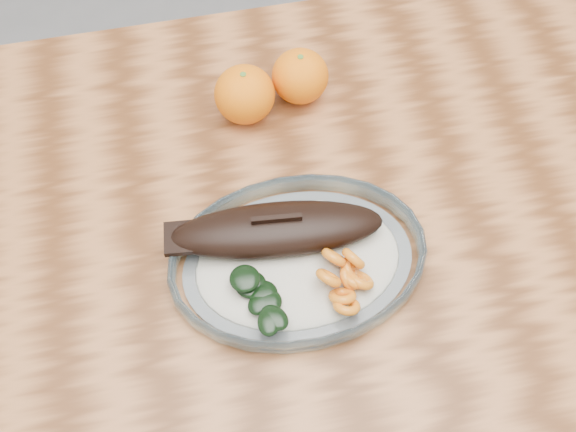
{
  "coord_description": "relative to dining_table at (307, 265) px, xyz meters",
  "views": [
    {
      "loc": [
        -0.12,
        -0.44,
        1.54
      ],
      "look_at": [
        -0.02,
        0.01,
        0.77
      ],
      "focal_mm": 45.0,
      "sensor_mm": 36.0,
      "label": 1
    }
  ],
  "objects": [
    {
      "name": "plated_meal",
      "position": [
        -0.03,
        -0.05,
        0.12
      ],
      "size": [
        0.57,
        0.57,
        0.08
      ],
      "rotation": [
        0.0,
        0.0,
        0.02
      ],
      "color": "white",
      "rests_on": "dining_table"
    },
    {
      "name": "ground",
      "position": [
        0.0,
        0.0,
        -0.65
      ],
      "size": [
        3.0,
        3.0,
        0.0
      ],
      "primitive_type": "plane",
      "color": "slate",
      "rests_on": "ground"
    },
    {
      "name": "orange_right",
      "position": [
        -0.05,
        0.2,
        0.14
      ],
      "size": [
        0.08,
        0.08,
        0.08
      ],
      "primitive_type": "sphere",
      "color": "#FF4E05",
      "rests_on": "dining_table"
    },
    {
      "name": "dining_table",
      "position": [
        0.0,
        0.0,
        0.0
      ],
      "size": [
        1.2,
        0.8,
        0.75
      ],
      "color": "#582F15",
      "rests_on": "ground"
    },
    {
      "name": "orange_left",
      "position": [
        0.03,
        0.22,
        0.14
      ],
      "size": [
        0.08,
        0.08,
        0.08
      ],
      "primitive_type": "sphere",
      "color": "#FF4E05",
      "rests_on": "dining_table"
    }
  ]
}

